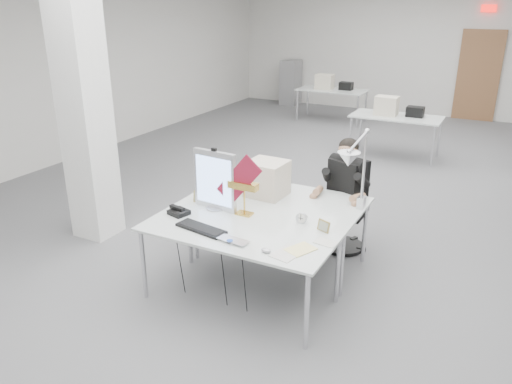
% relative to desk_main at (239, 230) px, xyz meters
% --- Properties ---
extents(room_shell, '(10.04, 14.04, 3.24)m').
position_rel_desk_main_xyz_m(room_shell, '(0.04, 2.63, 0.95)').
color(room_shell, '#57585A').
rests_on(room_shell, ground).
extents(desk_main, '(1.80, 0.90, 0.02)m').
position_rel_desk_main_xyz_m(desk_main, '(0.00, 0.00, 0.00)').
color(desk_main, silver).
rests_on(desk_main, room_shell).
extents(desk_second, '(1.80, 0.90, 0.02)m').
position_rel_desk_main_xyz_m(desk_second, '(0.00, 0.90, 0.00)').
color(desk_second, silver).
rests_on(desk_second, room_shell).
extents(bg_desk_a, '(1.60, 0.80, 0.02)m').
position_rel_desk_main_xyz_m(bg_desk_a, '(0.20, 5.50, 0.00)').
color(bg_desk_a, silver).
rests_on(bg_desk_a, room_shell).
extents(bg_desk_b, '(1.60, 0.80, 0.02)m').
position_rel_desk_main_xyz_m(bg_desk_b, '(-1.80, 7.70, 0.00)').
color(bg_desk_b, silver).
rests_on(bg_desk_b, room_shell).
extents(filing_cabinet, '(0.45, 0.55, 1.20)m').
position_rel_desk_main_xyz_m(filing_cabinet, '(-3.50, 9.15, -0.14)').
color(filing_cabinet, gray).
rests_on(filing_cabinet, room_shell).
extents(office_chair, '(0.74, 0.74, 1.18)m').
position_rel_desk_main_xyz_m(office_chair, '(0.55, 1.49, -0.15)').
color(office_chair, black).
rests_on(office_chair, room_shell).
extents(seated_person, '(0.62, 0.69, 0.85)m').
position_rel_desk_main_xyz_m(seated_person, '(0.55, 1.44, 0.16)').
color(seated_person, black).
rests_on(seated_person, office_chair).
extents(monitor, '(0.49, 0.09, 0.60)m').
position_rel_desk_main_xyz_m(monitor, '(-0.46, 0.32, 0.31)').
color(monitor, silver).
rests_on(monitor, desk_main).
extents(pennant, '(0.50, 0.02, 0.54)m').
position_rel_desk_main_xyz_m(pennant, '(-0.16, 0.29, 0.37)').
color(pennant, maroon).
rests_on(pennant, monitor).
extents(keyboard, '(0.52, 0.25, 0.02)m').
position_rel_desk_main_xyz_m(keyboard, '(-0.31, -0.17, 0.02)').
color(keyboard, black).
rests_on(keyboard, desk_main).
extents(laptop, '(0.31, 0.22, 0.02)m').
position_rel_desk_main_xyz_m(laptop, '(0.07, -0.29, 0.02)').
color(laptop, silver).
rests_on(laptop, desk_main).
extents(mouse, '(0.10, 0.08, 0.04)m').
position_rel_desk_main_xyz_m(mouse, '(0.42, -0.29, 0.03)').
color(mouse, '#A5A5AA').
rests_on(mouse, desk_main).
extents(bankers_lamp, '(0.27, 0.11, 0.30)m').
position_rel_desk_main_xyz_m(bankers_lamp, '(-0.12, 0.32, 0.16)').
color(bankers_lamp, '#B58838').
rests_on(bankers_lamp, desk_main).
extents(desk_phone, '(0.22, 0.20, 0.05)m').
position_rel_desk_main_xyz_m(desk_phone, '(-0.69, 0.02, 0.04)').
color(desk_phone, black).
rests_on(desk_phone, desk_main).
extents(picture_frame_left, '(0.16, 0.08, 0.12)m').
position_rel_desk_main_xyz_m(picture_frame_left, '(-0.68, 0.39, 0.07)').
color(picture_frame_left, '#A38E46').
rests_on(picture_frame_left, desk_main).
extents(picture_frame_right, '(0.14, 0.08, 0.11)m').
position_rel_desk_main_xyz_m(picture_frame_right, '(0.70, 0.32, 0.07)').
color(picture_frame_right, '#9D8443').
rests_on(picture_frame_right, desk_main).
extents(desk_clock, '(0.11, 0.04, 0.11)m').
position_rel_desk_main_xyz_m(desk_clock, '(0.45, 0.39, 0.06)').
color(desk_clock, silver).
rests_on(desk_clock, desk_main).
extents(paper_stack_a, '(0.25, 0.32, 0.01)m').
position_rel_desk_main_xyz_m(paper_stack_a, '(0.59, -0.23, 0.02)').
color(paper_stack_a, silver).
rests_on(paper_stack_a, desk_main).
extents(paper_stack_b, '(0.27, 0.30, 0.01)m').
position_rel_desk_main_xyz_m(paper_stack_b, '(0.66, -0.11, 0.02)').
color(paper_stack_b, '#F4E591').
rests_on(paper_stack_b, desk_main).
extents(paper_stack_c, '(0.20, 0.15, 0.01)m').
position_rel_desk_main_xyz_m(paper_stack_c, '(0.80, 0.11, 0.02)').
color(paper_stack_c, silver).
rests_on(paper_stack_c, desk_main).
extents(beige_monitor, '(0.42, 0.40, 0.38)m').
position_rel_desk_main_xyz_m(beige_monitor, '(-0.16, 0.89, 0.20)').
color(beige_monitor, beige).
rests_on(beige_monitor, desk_second).
extents(architect_lamp, '(0.45, 0.74, 0.90)m').
position_rel_desk_main_xyz_m(architect_lamp, '(0.85, 0.76, 0.46)').
color(architect_lamp, '#B8B7BC').
rests_on(architect_lamp, desk_second).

